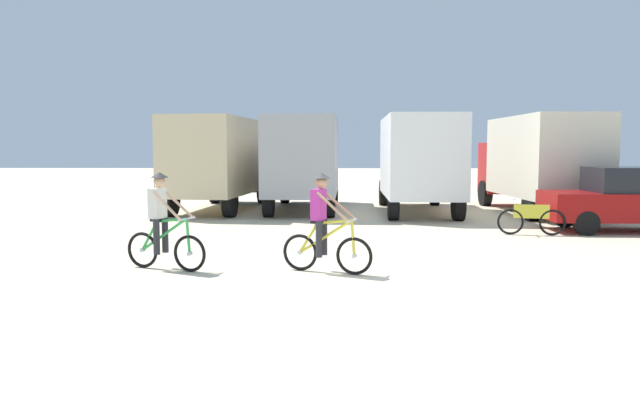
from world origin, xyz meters
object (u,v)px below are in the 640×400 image
(box_truck_avon_van, at_px, (418,160))
(sedan_parked, at_px, (626,199))
(box_truck_tan_camper, at_px, (219,159))
(box_truck_grey_hauler, at_px, (304,159))
(cyclist_cowboy_hat, at_px, (324,226))
(bicycle_spare, at_px, (531,220))
(cyclist_orange_shirt, at_px, (162,225))
(box_truck_cream_rv, at_px, (538,160))

(box_truck_avon_van, relative_size, sedan_parked, 1.61)
(box_truck_tan_camper, xyz_separation_m, sedan_parked, (12.14, -5.45, -0.99))
(box_truck_grey_hauler, bearing_deg, cyclist_cowboy_hat, -85.61)
(box_truck_grey_hauler, bearing_deg, box_truck_avon_van, -10.54)
(box_truck_tan_camper, height_order, box_truck_avon_van, same)
(sedan_parked, bearing_deg, bicycle_spare, -165.28)
(box_truck_tan_camper, xyz_separation_m, cyclist_cowboy_hat, (3.97, -10.94, -1.03))
(sedan_parked, bearing_deg, cyclist_orange_shirt, -154.70)
(box_truck_grey_hauler, distance_m, box_truck_cream_rv, 8.27)
(box_truck_cream_rv, xyz_separation_m, sedan_parked, (0.78, -4.62, -0.99))
(sedan_parked, bearing_deg, box_truck_avon_van, 136.76)
(box_truck_avon_van, xyz_separation_m, cyclist_cowboy_hat, (-3.20, -10.17, -1.03))
(box_truck_avon_van, distance_m, cyclist_cowboy_hat, 10.71)
(box_truck_avon_van, bearing_deg, box_truck_grey_hauler, 169.46)
(box_truck_grey_hauler, xyz_separation_m, sedan_parked, (9.01, -5.43, -0.99))
(sedan_parked, height_order, bicycle_spare, sedan_parked)
(cyclist_orange_shirt, xyz_separation_m, cyclist_cowboy_hat, (3.00, -0.21, 0.00))
(box_truck_grey_hauler, xyz_separation_m, bicycle_spare, (6.21, -6.16, -1.48))
(sedan_parked, relative_size, bicycle_spare, 2.47)
(cyclist_orange_shirt, bearing_deg, cyclist_cowboy_hat, -3.94)
(box_truck_avon_van, distance_m, cyclist_orange_shirt, 11.78)
(box_truck_grey_hauler, bearing_deg, cyclist_orange_shirt, -101.42)
(box_truck_tan_camper, bearing_deg, box_truck_avon_van, -6.14)
(cyclist_orange_shirt, height_order, cyclist_cowboy_hat, same)
(box_truck_grey_hauler, distance_m, sedan_parked, 10.57)
(cyclist_orange_shirt, bearing_deg, box_truck_cream_rv, 43.63)
(cyclist_cowboy_hat, bearing_deg, cyclist_orange_shirt, 176.06)
(box_truck_avon_van, height_order, bicycle_spare, box_truck_avon_van)
(box_truck_tan_camper, distance_m, box_truck_cream_rv, 11.39)
(box_truck_grey_hauler, distance_m, cyclist_orange_shirt, 10.98)
(sedan_parked, distance_m, bicycle_spare, 2.93)
(sedan_parked, xyz_separation_m, cyclist_cowboy_hat, (-8.17, -5.49, -0.04))
(box_truck_grey_hauler, distance_m, cyclist_cowboy_hat, 11.00)
(box_truck_avon_van, bearing_deg, box_truck_tan_camper, 173.86)
(cyclist_cowboy_hat, height_order, bicycle_spare, cyclist_cowboy_hat)
(box_truck_tan_camper, xyz_separation_m, box_truck_cream_rv, (11.36, -0.82, 0.00))
(sedan_parked, xyz_separation_m, cyclist_orange_shirt, (-11.17, -5.28, -0.04))
(sedan_parked, relative_size, cyclist_cowboy_hat, 2.33)
(box_truck_tan_camper, height_order, box_truck_cream_rv, same)
(box_truck_cream_rv, height_order, bicycle_spare, box_truck_cream_rv)
(bicycle_spare, bearing_deg, cyclist_orange_shirt, -151.50)
(box_truck_grey_hauler, relative_size, box_truck_cream_rv, 1.00)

